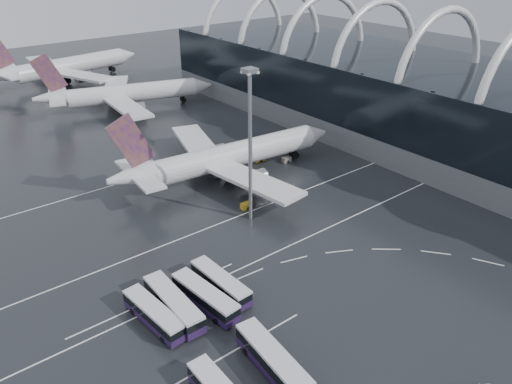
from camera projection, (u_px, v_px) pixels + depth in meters
ground at (277, 243)px, 88.68m from camera, size 420.00×420.00×0.00m
terminal at (405, 96)px, 131.59m from camera, size 42.00×160.00×34.90m
lane_marking_near at (284, 248)px, 87.29m from camera, size 120.00×0.25×0.01m
lane_marking_mid at (237, 217)px, 97.00m from camera, size 120.00×0.25×0.01m
lane_marking_far at (165, 170)px, 116.43m from camera, size 120.00×0.25×0.01m
bus_bay_line_south at (217, 361)px, 64.26m from camera, size 28.00×0.25×0.01m
bus_bay_line_north at (157, 298)px, 75.37m from camera, size 28.00×0.25×0.01m
airliner_main at (226, 157)px, 110.96m from camera, size 55.89×48.82×18.92m
airliner_gate_b at (124, 94)px, 154.83m from camera, size 53.76×47.70×19.01m
airliner_gate_c at (64, 67)px, 184.05m from camera, size 59.46×54.32×21.18m
bus_row_near_a at (154, 314)px, 69.69m from camera, size 3.74×12.30×2.98m
bus_row_near_b at (173, 304)px, 71.49m from camera, size 3.44×13.23×3.24m
bus_row_near_c at (205, 297)px, 72.96m from camera, size 4.02×12.85×3.11m
bus_row_near_d at (220, 283)px, 76.00m from camera, size 3.19×12.22×2.99m
bus_row_far_c at (273, 360)px, 61.93m from camera, size 4.32×13.46×3.26m
floodlight_mast at (250, 129)px, 88.03m from camera, size 2.23×2.23×29.07m
gse_cart_belly_b at (286, 160)px, 120.16m from camera, size 2.22×1.31×1.21m
gse_cart_belly_c at (246, 206)px, 99.80m from camera, size 2.18×1.29×1.19m
gse_cart_belly_e at (259, 158)px, 120.61m from camera, size 2.50×1.48×1.36m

